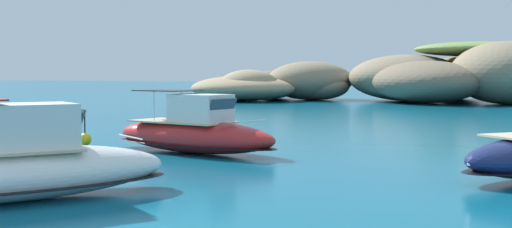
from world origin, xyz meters
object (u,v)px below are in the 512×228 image
(motorboat_white, at_px, (13,168))
(channel_buoy, at_px, (85,138))
(islet_large, at_px, (470,76))
(islet_small, at_px, (281,85))
(motorboat_red, at_px, (194,133))

(motorboat_white, distance_m, channel_buoy, 12.52)
(islet_large, bearing_deg, islet_small, -170.12)
(islet_small, height_order, motorboat_white, islet_small)
(motorboat_white, height_order, motorboat_red, motorboat_white)
(motorboat_red, bearing_deg, motorboat_white, -86.26)
(islet_large, distance_m, islet_small, 20.84)
(motorboat_red, bearing_deg, islet_large, 84.15)
(islet_large, height_order, channel_buoy, islet_large)
(islet_large, relative_size, islet_small, 1.46)
(islet_large, distance_m, channel_buoy, 53.04)
(islet_small, bearing_deg, islet_large, 9.88)
(islet_small, relative_size, channel_buoy, 13.75)
(channel_buoy, bearing_deg, motorboat_red, -3.08)
(islet_large, relative_size, channel_buoy, 20.08)
(islet_large, xyz_separation_m, channel_buoy, (-10.87, -51.85, -2.52))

